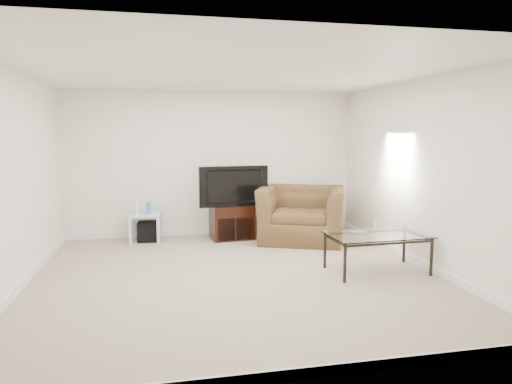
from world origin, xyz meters
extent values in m
plane|color=tan|center=(0.00, 0.00, 0.00)|extent=(5.00, 5.00, 0.00)
plane|color=white|center=(0.00, 0.00, 2.50)|extent=(5.00, 5.00, 0.00)
cube|color=silver|center=(0.00, 2.50, 1.25)|extent=(5.00, 0.02, 2.50)
cube|color=silver|center=(-2.50, 0.00, 1.25)|extent=(0.02, 5.00, 2.50)
cube|color=silver|center=(2.50, 0.00, 1.25)|extent=(0.02, 5.00, 2.50)
cube|color=white|center=(-1.40, 2.49, 1.25)|extent=(0.12, 0.02, 0.12)
cube|color=white|center=(2.49, 1.60, 1.25)|extent=(0.02, 0.09, 0.13)
cube|color=white|center=(2.49, 1.30, 0.30)|extent=(0.02, 0.08, 0.12)
cube|color=black|center=(0.26, 2.01, 0.48)|extent=(0.40, 0.30, 0.05)
imported|color=black|center=(0.26, 2.02, 0.91)|extent=(1.10, 0.33, 0.67)
cube|color=black|center=(-1.14, 2.17, 0.17)|extent=(0.33, 0.33, 0.31)
cube|color=white|center=(-1.28, 2.13, 0.58)|extent=(0.05, 0.16, 0.22)
cube|color=#337FCC|center=(-1.11, 2.12, 0.56)|extent=(0.07, 0.14, 0.19)
imported|color=#492D1D|center=(1.37, 1.70, 0.60)|extent=(1.61, 1.34, 1.20)
cube|color=#B2B2B7|center=(1.60, -0.07, 0.51)|extent=(0.20, 0.12, 0.02)
camera|label=1|loc=(-0.89, -5.46, 1.78)|focal=32.00mm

